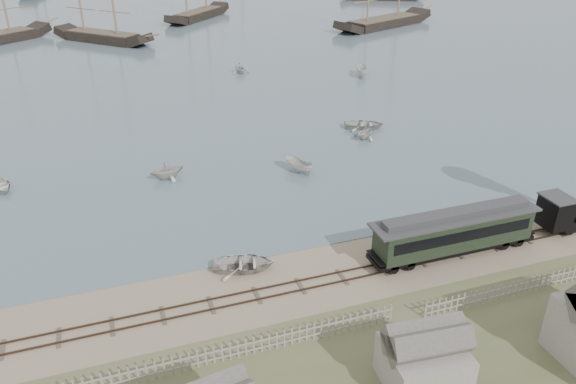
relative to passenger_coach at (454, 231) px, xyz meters
name	(u,v)px	position (x,y,z in m)	size (l,w,h in m)	color
ground	(304,267)	(-10.54, 2.00, -1.95)	(600.00, 600.00, 0.00)	gray
rail_track	(315,283)	(-10.54, 0.00, -1.91)	(120.00, 1.80, 0.16)	#3B2A20
picket_fence_west	(239,358)	(-17.04, -5.00, -1.95)	(19.00, 0.10, 1.20)	slate
picket_fence_east	(525,293)	(1.96, -5.50, -1.95)	(15.00, 0.10, 1.20)	slate
shed_mid	(421,384)	(-8.54, -10.00, -1.95)	(4.00, 3.50, 3.60)	slate
passenger_coach	(454,231)	(0.00, 0.00, 0.00)	(12.61, 2.43, 3.06)	black
beached_dinghy	(244,264)	(-14.52, 3.10, -1.51)	(4.30, 3.07, 0.89)	#BBB7B1
rowboat_1	(167,170)	(-17.35, 19.26, -1.08)	(3.09, 2.67, 1.63)	#BBB7B1
rowboat_2	(298,166)	(-5.65, 16.50, -1.24)	(3.37, 1.27, 1.30)	#BBB7B1
rowboat_3	(364,124)	(5.30, 24.84, -1.44)	(4.37, 3.12, 0.91)	#BBB7B1
rowboat_4	(365,132)	(3.98, 22.06, -1.16)	(2.77, 2.39, 1.46)	#BBB7B1
rowboat_5	(361,71)	(14.35, 44.17, -1.15)	(3.83, 1.44, 1.48)	#BBB7B1
rowboat_7	(240,68)	(-1.87, 51.44, -1.11)	(2.96, 2.55, 1.56)	#BBB7B1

